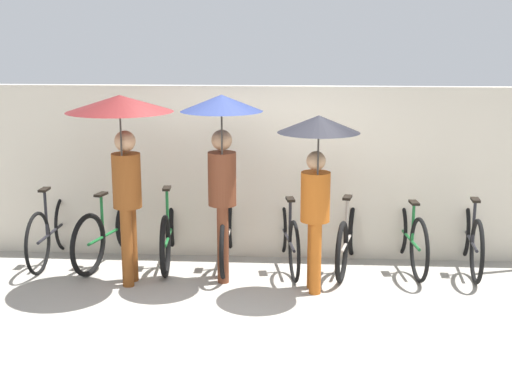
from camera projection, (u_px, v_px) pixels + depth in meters
name	position (u px, v px, depth m)	size (l,w,h in m)	color
ground_plane	(248.00, 315.00, 7.27)	(30.00, 30.00, 0.00)	#9E998E
back_wall	(260.00, 173.00, 8.92)	(13.13, 0.12, 2.17)	beige
parked_bicycle_0	(52.00, 230.00, 8.87)	(0.44, 1.72, 1.10)	black
parked_bicycle_1	(111.00, 231.00, 8.84)	(0.59, 1.77, 1.09)	black
parked_bicycle_2	(170.00, 232.00, 8.83)	(0.44, 1.80, 1.08)	black
parked_bicycle_3	(228.00, 232.00, 8.77)	(0.44, 1.85, 1.01)	black
parked_bicycle_4	(288.00, 236.00, 8.68)	(0.47, 1.79, 1.05)	black
parked_bicycle_5	(348.00, 238.00, 8.63)	(0.52, 1.71, 1.10)	black
parked_bicycle_6	(408.00, 236.00, 8.64)	(0.44, 1.76, 1.02)	black
parked_bicycle_7	(470.00, 237.00, 8.58)	(0.44, 1.74, 1.03)	black
pedestrian_leading	(122.00, 132.00, 7.68)	(1.15, 1.15, 2.16)	brown
pedestrian_center	(222.00, 142.00, 7.83)	(0.90, 0.90, 2.15)	brown
pedestrian_trailing	(317.00, 160.00, 7.52)	(0.87, 0.87, 1.97)	#B25619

